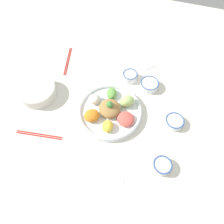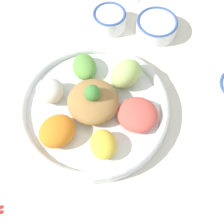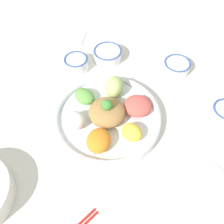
# 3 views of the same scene
# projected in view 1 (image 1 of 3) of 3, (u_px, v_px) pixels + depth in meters

# --- Properties ---
(ground_plane) EXTENTS (2.40, 2.40, 0.00)m
(ground_plane) POSITION_uv_depth(u_px,v_px,m) (107.00, 116.00, 1.01)
(ground_plane) COLOR silver
(salad_platter) EXTENTS (0.34, 0.34, 0.10)m
(salad_platter) POSITION_uv_depth(u_px,v_px,m) (110.00, 110.00, 1.00)
(salad_platter) COLOR white
(salad_platter) RESTS_ON ground_plane
(sauce_bowl_red) EXTENTS (0.11, 0.11, 0.04)m
(sauce_bowl_red) POSITION_uv_depth(u_px,v_px,m) (149.00, 85.00, 1.08)
(sauce_bowl_red) COLOR white
(sauce_bowl_red) RESTS_ON ground_plane
(rice_bowl_blue) EXTENTS (0.09, 0.09, 0.04)m
(rice_bowl_blue) POSITION_uv_depth(u_px,v_px,m) (162.00, 166.00, 0.85)
(rice_bowl_blue) COLOR white
(rice_bowl_blue) RESTS_ON ground_plane
(sauce_bowl_dark) EXTENTS (0.09, 0.09, 0.05)m
(sauce_bowl_dark) POSITION_uv_depth(u_px,v_px,m) (130.00, 76.00, 1.11)
(sauce_bowl_dark) COLOR white
(sauce_bowl_dark) RESTS_ON ground_plane
(rice_bowl_plain) EXTENTS (0.10, 0.10, 0.04)m
(rice_bowl_plain) POSITION_uv_depth(u_px,v_px,m) (174.00, 122.00, 0.97)
(rice_bowl_plain) COLOR white
(rice_bowl_plain) RESTS_ON ground_plane
(side_serving_bowl) EXTENTS (0.21, 0.21, 0.06)m
(side_serving_bowl) POSITION_uv_depth(u_px,v_px,m) (37.00, 91.00, 1.05)
(side_serving_bowl) COLOR silver
(side_serving_bowl) RESTS_ON ground_plane
(chopsticks_pair_near) EXTENTS (0.23, 0.08, 0.01)m
(chopsticks_pair_near) POSITION_uv_depth(u_px,v_px,m) (68.00, 61.00, 1.21)
(chopsticks_pair_near) COLOR red
(chopsticks_pair_near) RESTS_ON ground_plane
(chopsticks_pair_far) EXTENTS (0.05, 0.24, 0.01)m
(chopsticks_pair_far) POSITION_uv_depth(u_px,v_px,m) (39.00, 135.00, 0.95)
(chopsticks_pair_far) COLOR red
(chopsticks_pair_far) RESTS_ON ground_plane
(serving_spoon_main) EXTENTS (0.07, 0.14, 0.01)m
(serving_spoon_main) POSITION_uv_depth(u_px,v_px,m) (115.00, 177.00, 0.85)
(serving_spoon_main) COLOR silver
(serving_spoon_main) RESTS_ON ground_plane
(serving_spoon_extra) EXTENTS (0.10, 0.10, 0.01)m
(serving_spoon_extra) POSITION_uv_depth(u_px,v_px,m) (147.00, 69.00, 1.17)
(serving_spoon_extra) COLOR silver
(serving_spoon_extra) RESTS_ON ground_plane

